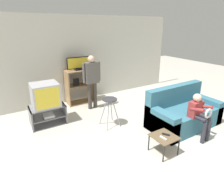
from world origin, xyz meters
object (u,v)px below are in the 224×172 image
(television_main, at_px, (45,95))
(couch, at_px, (183,113))
(remote_control_black, at_px, (166,134))
(person_seated_child, at_px, (199,112))
(folding_stool, at_px, (110,104))
(television_flat, at_px, (79,64))
(snack_table, at_px, (164,138))
(media_shelf, at_px, (80,86))
(tv_stand, at_px, (48,115))
(person_standing_adult, at_px, (92,77))
(remote_control_white, at_px, (163,138))

(television_main, xyz_separation_m, couch, (2.75, -1.73, -0.44))
(remote_control_black, bearing_deg, person_seated_child, -31.90)
(folding_stool, xyz_separation_m, person_seated_child, (1.34, -1.37, 0.03))
(remote_control_black, xyz_separation_m, person_seated_child, (0.94, 0.00, 0.21))
(television_flat, distance_m, snack_table, 3.23)
(media_shelf, relative_size, television_flat, 1.49)
(remote_control_black, bearing_deg, tv_stand, 94.28)
(television_flat, distance_m, remote_control_black, 3.21)
(person_seated_child, bearing_deg, media_shelf, 114.41)
(television_main, xyz_separation_m, remote_control_black, (1.64, -2.25, -0.38))
(couch, xyz_separation_m, person_seated_child, (-0.16, -0.51, 0.27))
(snack_table, xyz_separation_m, person_seated_child, (0.99, 0.02, 0.27))
(couch, xyz_separation_m, person_standing_adult, (-1.43, 1.98, 0.62))
(couch, distance_m, person_seated_child, 0.60)
(remote_control_white, height_order, person_seated_child, person_seated_child)
(television_flat, bearing_deg, person_standing_adult, -74.79)
(television_flat, relative_size, person_standing_adult, 0.46)
(folding_stool, distance_m, remote_control_white, 1.48)
(tv_stand, height_order, media_shelf, media_shelf)
(tv_stand, bearing_deg, television_main, 95.72)
(television_flat, xyz_separation_m, person_seated_child, (1.41, -3.05, -0.64))
(media_shelf, relative_size, person_seated_child, 1.08)
(tv_stand, bearing_deg, television_flat, 35.47)
(folding_stool, bearing_deg, remote_control_black, -73.69)
(couch, bearing_deg, snack_table, -155.45)
(tv_stand, bearing_deg, remote_control_white, -56.45)
(media_shelf, distance_m, couch, 2.99)
(remote_control_black, distance_m, person_seated_child, 0.96)
(snack_table, distance_m, remote_control_black, 0.08)
(person_standing_adult, bearing_deg, couch, -54.26)
(television_flat, height_order, snack_table, television_flat)
(television_main, height_order, person_seated_child, television_main)
(tv_stand, distance_m, remote_control_white, 2.75)
(television_flat, height_order, remote_control_white, television_flat)
(television_main, bearing_deg, remote_control_white, -56.66)
(folding_stool, bearing_deg, person_seated_child, -45.67)
(snack_table, distance_m, couch, 1.27)
(tv_stand, relative_size, couch, 0.46)
(television_flat, relative_size, remote_control_black, 4.86)
(remote_control_white, distance_m, person_standing_adult, 2.62)
(tv_stand, bearing_deg, person_seated_child, -40.71)
(snack_table, distance_m, remote_control_white, 0.10)
(media_shelf, height_order, remote_control_white, media_shelf)
(television_flat, bearing_deg, snack_table, -82.22)
(folding_stool, bearing_deg, remote_control_white, -79.12)
(remote_control_black, xyz_separation_m, remote_control_white, (-0.13, -0.06, 0.00))
(person_seated_child, bearing_deg, folding_stool, 134.33)
(television_flat, relative_size, snack_table, 1.63)
(television_main, xyz_separation_m, remote_control_white, (1.52, -2.31, -0.38))
(tv_stand, xyz_separation_m, folding_stool, (1.24, -0.85, 0.32))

